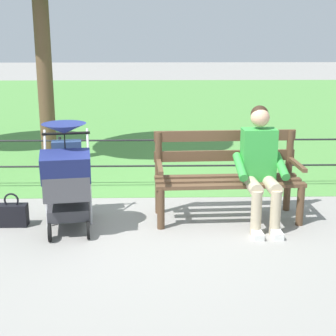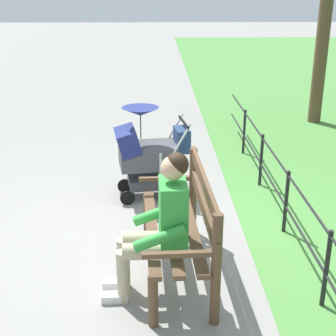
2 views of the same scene
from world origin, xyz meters
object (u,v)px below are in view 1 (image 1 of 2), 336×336
at_px(person_on_bench, 260,163).
at_px(handbag, 12,214).
at_px(park_bench, 227,172).
at_px(stroller, 67,176).

distance_m(person_on_bench, handbag, 2.71).
bearing_deg(handbag, park_bench, -174.30).
xyz_separation_m(stroller, handbag, (0.63, -0.12, -0.47)).
xyz_separation_m(park_bench, handbag, (2.33, 0.23, -0.40)).
distance_m(park_bench, stroller, 1.74).
relative_size(park_bench, stroller, 1.41).
xyz_separation_m(park_bench, person_on_bench, (-0.32, 0.22, 0.15)).
bearing_deg(stroller, handbag, -11.17).
height_order(stroller, handbag, stroller).
bearing_deg(stroller, park_bench, -168.16).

